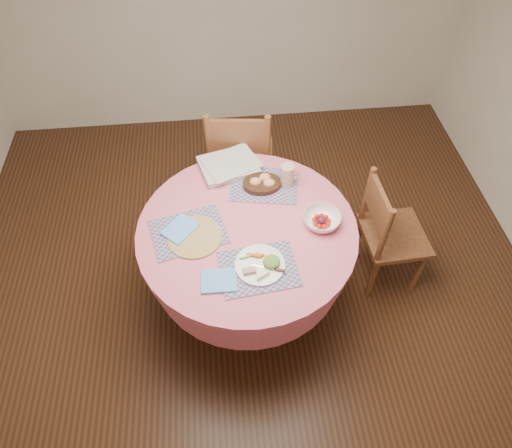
# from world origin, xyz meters

# --- Properties ---
(ground) EXTENTS (4.00, 4.00, 0.00)m
(ground) POSITION_xyz_m (0.00, 0.00, 0.00)
(ground) COLOR #331C0F
(ground) RESTS_ON ground
(room_envelope) EXTENTS (4.01, 4.01, 2.71)m
(room_envelope) POSITION_xyz_m (0.00, 0.00, 1.71)
(room_envelope) COLOR silver
(room_envelope) RESTS_ON ground
(dining_table) EXTENTS (1.24, 1.24, 0.75)m
(dining_table) POSITION_xyz_m (0.00, 0.00, 0.56)
(dining_table) COLOR #CE6079
(dining_table) RESTS_ON ground
(chair_right) EXTENTS (0.41, 0.43, 0.88)m
(chair_right) POSITION_xyz_m (0.91, 0.11, 0.46)
(chair_right) COLOR brown
(chair_right) RESTS_ON ground
(chair_back) EXTENTS (0.51, 0.49, 1.00)m
(chair_back) POSITION_xyz_m (0.02, 0.82, 0.52)
(chair_back) COLOR brown
(chair_back) RESTS_ON ground
(placemat_front) EXTENTS (0.43, 0.34, 0.01)m
(placemat_front) POSITION_xyz_m (0.03, -0.28, 0.75)
(placemat_front) COLOR #13696A
(placemat_front) RESTS_ON dining_table
(placemat_left) EXTENTS (0.46, 0.39, 0.01)m
(placemat_left) POSITION_xyz_m (-0.32, 0.00, 0.75)
(placemat_left) COLOR #13696A
(placemat_left) RESTS_ON dining_table
(placemat_back) EXTENTS (0.45, 0.37, 0.01)m
(placemat_back) POSITION_xyz_m (0.13, 0.32, 0.75)
(placemat_back) COLOR #13696A
(placemat_back) RESTS_ON dining_table
(wicker_trivet) EXTENTS (0.30, 0.30, 0.01)m
(wicker_trivet) POSITION_xyz_m (-0.29, -0.04, 0.76)
(wicker_trivet) COLOR olive
(wicker_trivet) RESTS_ON dining_table
(napkin_near) EXTENTS (0.18, 0.14, 0.01)m
(napkin_near) POSITION_xyz_m (-0.17, -0.33, 0.76)
(napkin_near) COLOR #579FE1
(napkin_near) RESTS_ON dining_table
(napkin_far) EXTENTS (0.22, 0.23, 0.01)m
(napkin_far) POSITION_xyz_m (-0.37, 0.02, 0.76)
(napkin_far) COLOR #579FE1
(napkin_far) RESTS_ON placemat_left
(dinner_plate) EXTENTS (0.26, 0.26, 0.05)m
(dinner_plate) POSITION_xyz_m (0.05, -0.27, 0.77)
(dinner_plate) COLOR white
(dinner_plate) RESTS_ON placemat_front
(bread_bowl) EXTENTS (0.23, 0.23, 0.08)m
(bread_bowl) POSITION_xyz_m (0.12, 0.31, 0.78)
(bread_bowl) COLOR black
(bread_bowl) RESTS_ON placemat_back
(latte_mug) EXTENTS (0.12, 0.08, 0.14)m
(latte_mug) POSITION_xyz_m (0.27, 0.31, 0.83)
(latte_mug) COLOR tan
(latte_mug) RESTS_ON placemat_back
(fruit_bowl) EXTENTS (0.21, 0.21, 0.07)m
(fruit_bowl) POSITION_xyz_m (0.42, -0.01, 0.78)
(fruit_bowl) COLOR white
(fruit_bowl) RESTS_ON dining_table
(newspaper_stack) EXTENTS (0.42, 0.36, 0.04)m
(newspaper_stack) POSITION_xyz_m (-0.07, 0.49, 0.78)
(newspaper_stack) COLOR silver
(newspaper_stack) RESTS_ON dining_table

